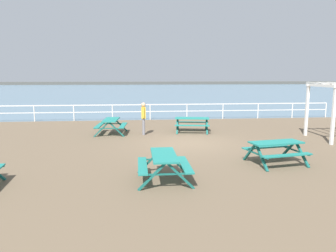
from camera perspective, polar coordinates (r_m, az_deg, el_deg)
name	(u,v)px	position (r m, az deg, el deg)	size (l,w,h in m)	color
ground_plane	(187,145)	(14.52, 3.37, -3.40)	(30.00, 24.00, 0.20)	brown
sea_band	(146,90)	(66.85, -4.00, 6.42)	(142.00, 90.00, 0.01)	slate
distant_shoreline	(141,84)	(109.80, -4.79, 7.43)	(142.00, 6.00, 1.80)	#4C4C47
seaward_railing	(169,109)	(21.98, 0.12, 3.14)	(23.07, 0.07, 1.08)	white
picnic_table_near_left	(192,121)	(17.19, 4.33, 0.85)	(2.04, 1.81, 0.80)	#1E7A70
picnic_table_near_right	(111,123)	(16.83, -10.13, 0.56)	(1.66, 1.91, 0.80)	#1E7A70
picnic_table_far_left	(164,161)	(9.28, -0.74, -6.20)	(1.56, 1.81, 0.80)	#1E7A70
picnic_table_far_right	(276,147)	(11.58, 18.72, -3.61)	(2.03, 1.80, 0.80)	#1E7A70
visitor	(144,116)	(16.35, -4.39, 1.72)	(0.23, 0.53, 1.66)	slate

